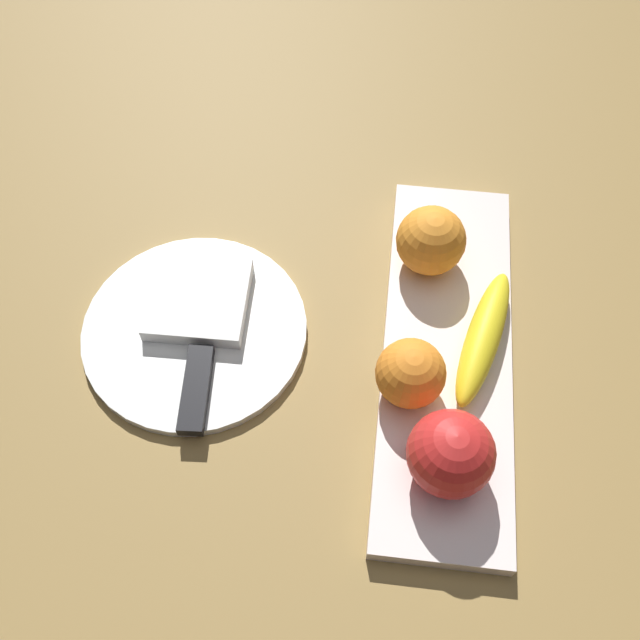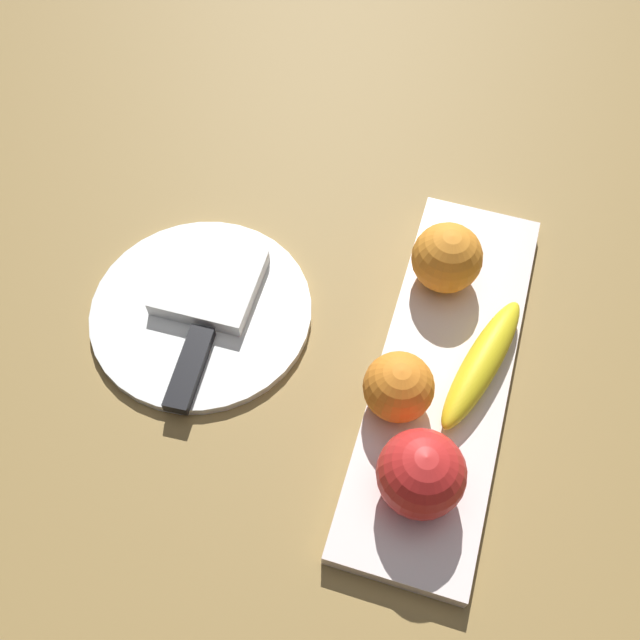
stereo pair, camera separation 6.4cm
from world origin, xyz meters
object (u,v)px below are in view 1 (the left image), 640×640
Objects in this scene: apple at (453,454)px; folded_napkin at (199,299)px; banana at (483,337)px; orange_near_apple at (431,241)px; dinner_plate at (195,330)px; knife at (198,375)px; orange_near_banana at (411,373)px; fruit_tray at (448,354)px.

folded_napkin is at bearing 59.30° from apple.
banana is 0.28m from folded_napkin.
orange_near_apple reaches higher than dinner_plate.
orange_near_banana is at bearing -92.41° from knife.
banana reaches higher than fruit_tray.
orange_near_banana is 0.66× the size of folded_napkin.
dinner_plate is 2.30× the size of folded_napkin.
fruit_tray is at bearing -0.14° from apple.
knife is (-0.05, -0.02, 0.01)m from dinner_plate.
knife is at bearing 126.42° from orange_near_apple.
banana reaches higher than knife.
orange_near_banana is 0.20m from knife.
orange_near_banana is 0.22m from dinner_plate.
orange_near_banana is at bearing -36.12° from banana.
orange_near_banana is at bearing -102.54° from dinner_plate.
orange_near_apple is at bearing -65.79° from dinner_plate.
dinner_plate is at bearing 90.00° from fruit_tray.
banana reaches higher than folded_napkin.
folded_napkin is at bearing 108.02° from orange_near_apple.
knife is (-0.08, -0.02, -0.00)m from folded_napkin.
fruit_tray is at bearing -60.87° from banana.
apple is 1.17× the size of orange_near_banana.
apple is at bearing -173.25° from orange_near_apple.
apple is at bearing 179.86° from fruit_tray.
apple reaches higher than fruit_tray.
dinner_plate is 0.03m from folded_napkin.
fruit_tray is 0.04m from banana.
banana is 0.28m from dinner_plate.
knife is at bearing 91.71° from orange_near_banana.
orange_near_apple reaches higher than folded_napkin.
banana is at bearing -51.05° from orange_near_banana.
dinner_plate is 1.24× the size of knife.
orange_near_apple is 1.09× the size of orange_near_banana.
orange_near_apple is at bearing -134.41° from banana.
banana is 0.69× the size of dinner_plate.
folded_napkin reaches higher than dinner_plate.
orange_near_apple is 0.25m from dinner_plate.
dinner_plate is at bearing 77.46° from orange_near_banana.
folded_napkin is 0.54× the size of knife.
fruit_tray is 2.61× the size of banana.
fruit_tray is at bearing -81.40° from knife.
knife is at bearing -62.18° from banana.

